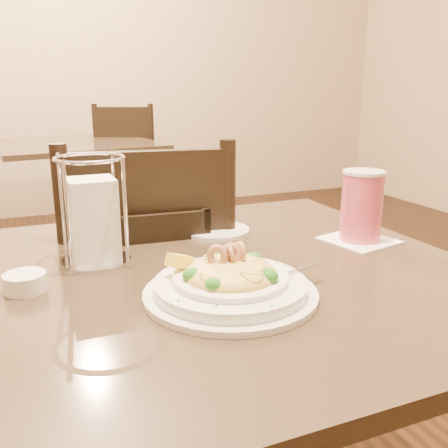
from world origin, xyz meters
name	(u,v)px	position (x,y,z in m)	size (l,w,h in m)	color
main_table	(228,375)	(0.00, 0.00, 0.49)	(0.90, 0.90, 0.72)	black
background_table	(77,179)	(-0.01, 2.32, 0.49)	(1.00, 1.00, 0.72)	black
dining_chair_near	(149,303)	(-0.06, 0.38, 0.50)	(0.48, 0.48, 0.93)	black
dining_chair_far	(129,167)	(0.38, 2.61, 0.50)	(0.54, 0.54, 0.93)	black
pasta_bowl	(230,282)	(-0.05, -0.12, 0.74)	(0.31, 0.28, 0.09)	white
drink_glass	(362,207)	(0.33, 0.04, 0.79)	(0.16, 0.16, 0.15)	white
bread_basket	(154,222)	(-0.06, 0.29, 0.74)	(0.23, 0.20, 0.06)	black
napkin_caddy	(94,218)	(-0.22, 0.13, 0.81)	(0.13, 0.13, 0.21)	silver
side_plate	(216,231)	(0.07, 0.22, 0.72)	(0.15, 0.15, 0.01)	white
butter_ramekin	(25,282)	(-0.35, 0.03, 0.73)	(0.07, 0.07, 0.03)	white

